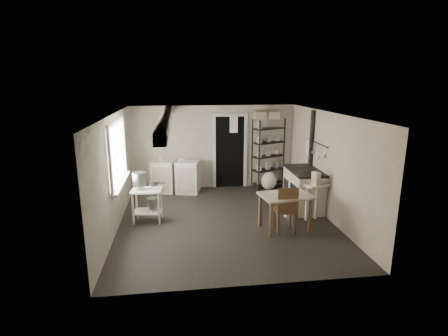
{
  "coord_description": "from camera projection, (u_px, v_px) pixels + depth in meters",
  "views": [
    {
      "loc": [
        -0.95,
        -7.0,
        2.94
      ],
      "look_at": [
        0.0,
        0.3,
        1.1
      ],
      "focal_mm": 28.0,
      "sensor_mm": 36.0,
      "label": 1
    }
  ],
  "objects": [
    {
      "name": "table_cup",
      "position": [
        297.0,
        193.0,
        6.84
      ],
      "size": [
        0.11,
        0.11,
        0.1
      ],
      "primitive_type": "imported",
      "rotation": [
        0.0,
        0.0,
        -0.05
      ],
      "color": "white",
      "rests_on": "work_table"
    },
    {
      "name": "storage_box_a",
      "position": [
        260.0,
        116.0,
        9.48
      ],
      "size": [
        0.32,
        0.28,
        0.21
      ],
      "primitive_type": "cube",
      "rotation": [
        0.0,
        0.0,
        0.05
      ],
      "color": "beige",
      "rests_on": "shelf_rack"
    },
    {
      "name": "wallpaper_panel",
      "position": [
        328.0,
        166.0,
        7.57
      ],
      "size": [
        0.01,
        5.0,
        2.3
      ],
      "primitive_type": null,
      "color": "beige",
      "rests_on": "wall_right"
    },
    {
      "name": "chair",
      "position": [
        285.0,
        208.0,
        6.92
      ],
      "size": [
        0.41,
        0.43,
        0.97
      ],
      "primitive_type": null,
      "rotation": [
        0.0,
        0.0,
        -0.03
      ],
      "color": "#513822",
      "rests_on": "ground"
    },
    {
      "name": "work_table",
      "position": [
        285.0,
        212.0,
        7.03
      ],
      "size": [
        1.07,
        0.83,
        0.74
      ],
      "primitive_type": null,
      "rotation": [
        0.0,
        0.0,
        0.16
      ],
      "color": "beige",
      "rests_on": "ground"
    },
    {
      "name": "stove",
      "position": [
        304.0,
        191.0,
        8.18
      ],
      "size": [
        0.67,
        1.21,
        0.95
      ],
      "primitive_type": null,
      "rotation": [
        0.0,
        0.0,
        -0.01
      ],
      "color": "silver",
      "rests_on": "ground"
    },
    {
      "name": "window",
      "position": [
        117.0,
        154.0,
        7.12
      ],
      "size": [
        0.12,
        1.76,
        1.28
      ],
      "primitive_type": null,
      "color": "silver",
      "rests_on": "wall_left"
    },
    {
      "name": "mixing_bowl",
      "position": [
        181.0,
        158.0,
        9.22
      ],
      "size": [
        0.38,
        0.38,
        0.07
      ],
      "primitive_type": "imported",
      "rotation": [
        0.0,
        0.0,
        0.43
      ],
      "color": "white",
      "rests_on": "base_cabinets"
    },
    {
      "name": "side_ledge",
      "position": [
        316.0,
        200.0,
        7.56
      ],
      "size": [
        0.57,
        0.42,
        0.79
      ],
      "primitive_type": null,
      "rotation": [
        0.0,
        0.0,
        0.3
      ],
      "color": "silver",
      "rests_on": "ground"
    },
    {
      "name": "wall_left",
      "position": [
        115.0,
        173.0,
        7.01
      ],
      "size": [
        0.02,
        5.0,
        2.3
      ],
      "primitive_type": "cube",
      "color": "#B6AD9B",
      "rests_on": "ground"
    },
    {
      "name": "floor",
      "position": [
        226.0,
        220.0,
        7.57
      ],
      "size": [
        5.0,
        5.0,
        0.0
      ],
      "primitive_type": "plane",
      "color": "black",
      "rests_on": "ground"
    },
    {
      "name": "ceiling",
      "position": [
        226.0,
        114.0,
        7.01
      ],
      "size": [
        5.0,
        5.0,
        0.0
      ],
      "primitive_type": "plane",
      "rotation": [
        3.14,
        0.0,
        0.0
      ],
      "color": "white",
      "rests_on": "wall_back"
    },
    {
      "name": "wall_right",
      "position": [
        328.0,
        166.0,
        7.57
      ],
      "size": [
        0.02,
        5.0,
        2.3
      ],
      "primitive_type": "cube",
      "color": "#B6AD9B",
      "rests_on": "ground"
    },
    {
      "name": "wall_front",
      "position": [
        250.0,
        213.0,
        4.88
      ],
      "size": [
        4.5,
        0.02,
        2.3
      ],
      "primitive_type": "cube",
      "color": "#B6AD9B",
      "rests_on": "ground"
    },
    {
      "name": "ceiling_beam",
      "position": [
        166.0,
        120.0,
        6.88
      ],
      "size": [
        0.18,
        5.0,
        0.18
      ],
      "primitive_type": null,
      "color": "silver",
      "rests_on": "ceiling"
    },
    {
      "name": "stockpot",
      "position": [
        139.0,
        179.0,
        7.31
      ],
      "size": [
        0.33,
        0.33,
        0.29
      ],
      "primitive_type": "cylinder",
      "rotation": [
        0.0,
        0.0,
        0.23
      ],
      "color": "#A5A6A8",
      "rests_on": "prep_table"
    },
    {
      "name": "utensil_rail",
      "position": [
        316.0,
        143.0,
        8.04
      ],
      "size": [
        0.06,
        1.2,
        0.44
      ],
      "primitive_type": null,
      "color": "#A5A6A8",
      "rests_on": "wall_right"
    },
    {
      "name": "base_cabinets",
      "position": [
        176.0,
        175.0,
        9.42
      ],
      "size": [
        1.42,
        0.87,
        0.87
      ],
      "primitive_type": null,
      "rotation": [
        0.0,
        0.0,
        -0.25
      ],
      "color": "silver",
      "rests_on": "ground"
    },
    {
      "name": "shelf_jar",
      "position": [
        258.0,
        140.0,
        9.65
      ],
      "size": [
        0.08,
        0.09,
        0.18
      ],
      "primitive_type": "imported",
      "rotation": [
        0.0,
        0.0,
        0.06
      ],
      "color": "white",
      "rests_on": "shelf_rack"
    },
    {
      "name": "stovepipe",
      "position": [
        312.0,
        139.0,
        8.32
      ],
      "size": [
        0.13,
        0.13,
        1.31
      ],
      "primitive_type": null,
      "rotation": [
        0.0,
        0.0,
        0.3
      ],
      "color": "black",
      "rests_on": "stove"
    },
    {
      "name": "wall_back",
      "position": [
        214.0,
        147.0,
        9.69
      ],
      "size": [
        4.5,
        0.02,
        2.3
      ],
      "primitive_type": "cube",
      "color": "#B6AD9B",
      "rests_on": "ground"
    },
    {
      "name": "saucepan",
      "position": [
        154.0,
        183.0,
        7.34
      ],
      "size": [
        0.2,
        0.2,
        0.1
      ],
      "primitive_type": "cylinder",
      "rotation": [
        0.0,
        0.0,
        0.21
      ],
      "color": "#A5A6A8",
      "rests_on": "prep_table"
    },
    {
      "name": "flour_sack",
      "position": [
        269.0,
        181.0,
        9.65
      ],
      "size": [
        0.51,
        0.46,
        0.51
      ],
      "primitive_type": "ellipsoid",
      "rotation": [
        0.0,
        0.0,
        0.29
      ],
      "color": "white",
      "rests_on": "ground"
    },
    {
      "name": "prep_table",
      "position": [
        147.0,
        204.0,
        7.43
      ],
      "size": [
        0.67,
        0.51,
        0.72
      ],
      "primitive_type": null,
      "rotation": [
        0.0,
        0.0,
        -0.1
      ],
      "color": "silver",
      "rests_on": "ground"
    },
    {
      "name": "bucket",
      "position": [
        152.0,
        203.0,
        7.5
      ],
      "size": [
        0.27,
        0.27,
        0.24
      ],
      "primitive_type": "cylinder",
      "rotation": [
        0.0,
        0.0,
        -0.25
      ],
      "color": "#A5A6A8",
      "rests_on": "prep_table"
    },
    {
      "name": "floor_crock",
      "position": [
        286.0,
        213.0,
        7.79
      ],
      "size": [
        0.13,
        0.13,
        0.15
      ],
      "primitive_type": "cylinder",
      "rotation": [
        0.0,
        0.0,
        0.12
      ],
      "color": "white",
      "rests_on": "ground"
    },
    {
      "name": "counter_cup",
      "position": [
        160.0,
        158.0,
        9.17
      ],
      "size": [
        0.16,
        0.16,
        0.1
      ],
      "primitive_type": "imported",
      "rotation": [
        0.0,
        0.0,
        -0.4
      ],
      "color": "white",
      "rests_on": "base_cabinets"
    },
    {
      "name": "storage_box_b",
      "position": [
        274.0,
        117.0,
        9.52
      ],
      "size": [
        0.35,
        0.33,
        0.19
      ],
      "primitive_type": "cube",
      "rotation": [
        0.0,
        0.0,
        -0.24
      ],
      "color": "beige",
      "rests_on": "shelf_rack"
    },
    {
      "name": "shelf_rack",
      "position": [
        268.0,
        154.0,
        9.74
      ],
      "size": [
        0.98,
        0.71,
        1.94
      ],
      "primitive_type": null,
      "rotation": [
        0.0,
        0.0,
        0.43
      ],
      "color": "black",
      "rests_on": "ground"
    },
    {
      "name": "oats_box",
      "position": [
        316.0,
        175.0,
        7.4
      ],
      "size": [
        0.15,
        0.21,
        0.28
      ],
      "primitive_type": "cube",
      "rotation": [
        0.0,
        0.0,
        0.24
      ],
      "color": "beige",
      "rests_on": "side_ledge"
    },
    {
      "name": "doorway",
      "position": [
        230.0,
        152.0,
        9.76
      ],
      "size": [
        0.96,
        0.1,
        2.08
      ],
      "primitive_type": null,
      "color": "silver",
      "rests_on": "ground"
    }
  ]
}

